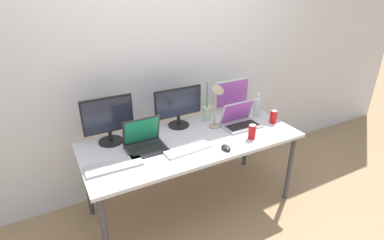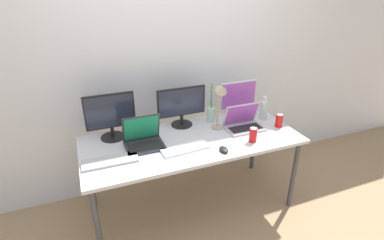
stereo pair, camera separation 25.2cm
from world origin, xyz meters
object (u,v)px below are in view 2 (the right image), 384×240
Objects in this scene: soda_can_near_keyboard at (279,121)px; bamboo_vase at (211,114)px; monitor_left at (110,115)px; soda_can_by_laptop at (253,135)px; laptop_silver at (143,139)px; keyboard_main at (185,148)px; work_desk at (192,144)px; water_bottle at (264,109)px; keyboard_aux at (110,161)px; mouse_by_keyboard at (224,150)px; desk_lamp at (221,98)px; laptop_secondary at (243,123)px; monitor_right at (238,97)px; monitor_center at (182,105)px.

bamboo_vase is at bearing 147.56° from soda_can_near_keyboard.
monitor_left reaches higher than soda_can_by_laptop.
bamboo_vase reaches higher than laptop_silver.
keyboard_main is 0.59m from soda_can_by_laptop.
water_bottle reaches higher than work_desk.
mouse_by_keyboard is at bearing -10.47° from keyboard_aux.
soda_can_near_keyboard is at bearing -0.35° from keyboard_main.
laptop_secondary is at bearing -13.02° from desk_lamp.
desk_lamp is at bearing 166.98° from laptop_secondary.
monitor_right is 0.40m from desk_lamp.
keyboard_main is 3.76× the size of mouse_by_keyboard.
desk_lamp reaches higher than soda_can_by_laptop.
bamboo_vase is at bearing -174.12° from monitor_right.
laptop_silver is 0.75m from desk_lamp.
water_bottle is (0.64, 0.40, 0.09)m from mouse_by_keyboard.
bamboo_vase reaches higher than water_bottle.
desk_lamp is at bearing 119.18° from soda_can_by_laptop.
monitor_right reaches higher than soda_can_by_laptop.
laptop_secondary is at bearing 78.29° from soda_can_by_laptop.
keyboard_aux is at bearing 171.37° from mouse_by_keyboard.
monitor_left is 1.07× the size of keyboard_main.
desk_lamp is at bearing 71.92° from mouse_by_keyboard.
monitor_right is 0.84× the size of desk_lamp.
monitor_left is 3.32× the size of soda_can_by_laptop.
laptop_secondary is at bearing -1.76° from laptop_silver.
monitor_left is 1.08× the size of monitor_right.
soda_can_near_keyboard is (0.32, -0.10, 0.01)m from laptop_secondary.
mouse_by_keyboard is 0.83× the size of soda_can_by_laptop.
keyboard_main is 1.01× the size of bamboo_vase.
laptop_secondary is 0.89× the size of keyboard_main.
keyboard_main is at bearing -152.58° from desk_lamp.
monitor_left reaches higher than monitor_center.
monitor_right is at bearing 0.88° from monitor_center.
keyboard_aux is 1.77× the size of water_bottle.
work_desk is 0.53m from soda_can_by_laptop.
bamboo_vase is at bearing 16.79° from laptop_silver.
soda_can_by_laptop is (-0.14, -0.53, -0.13)m from monitor_right.
laptop_silver is 1.22m from water_bottle.
bamboo_vase is (0.14, 0.55, 0.06)m from mouse_by_keyboard.
keyboard_aux is 1.08× the size of bamboo_vase.
monitor_left is at bearing 167.44° from laptop_secondary.
bamboo_vase is at bearing 88.63° from desk_lamp.
mouse_by_keyboard is at bearing -30.10° from laptop_silver.
work_desk is at bearing 46.64° from keyboard_main.
monitor_left is (-0.63, 0.27, 0.27)m from work_desk.
monitor_left is at bearing 155.24° from soda_can_by_laptop.
soda_can_near_keyboard is (0.83, -0.37, -0.14)m from monitor_center.
monitor_right is at bearing 121.66° from soda_can_near_keyboard.
monitor_left is 1.22m from soda_can_by_laptop.
monitor_left is 0.99m from mouse_by_keyboard.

